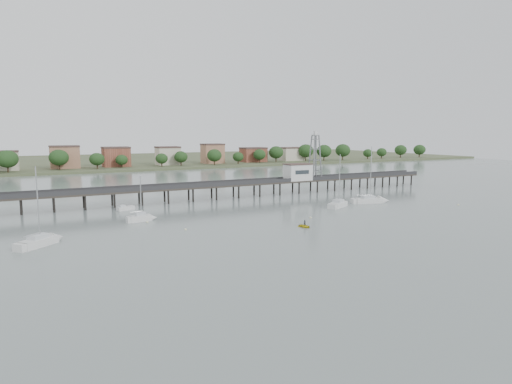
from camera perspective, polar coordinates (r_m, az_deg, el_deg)
ground_plane at (r=74.60m, az=14.58°, el=-7.00°), size 500.00×500.00×0.00m
pier at (r=124.25m, az=-4.14°, el=0.89°), size 150.00×5.00×5.50m
pier_building at (r=135.71m, az=5.59°, el=2.68°), size 8.40×5.40×5.30m
lattice_tower at (r=139.03m, az=7.87°, el=4.60°), size 3.20×3.20×15.50m
sailboat_a at (r=81.71m, az=-26.29°, el=-5.82°), size 8.07×7.61×14.17m
sailboat_b at (r=95.51m, az=-14.73°, el=-3.36°), size 6.25×2.55×10.26m
sailboat_d at (r=120.92m, az=15.48°, el=-1.08°), size 10.41×5.50×16.33m
sailboat_c at (r=112.72m, az=11.19°, el=-1.58°), size 8.83×6.28×14.25m
white_tender at (r=109.84m, az=-17.04°, el=-2.10°), size 4.39×2.71×1.59m
yellow_dinghy at (r=87.08m, az=6.51°, el=-4.67°), size 2.22×0.94×3.00m
dinghy_occupant at (r=87.08m, az=6.51°, el=-4.67°), size 0.54×1.28×0.30m
mooring_buoys at (r=100.44m, az=6.28°, el=-2.94°), size 78.58×16.23×0.39m
far_shore at (r=297.52m, az=-17.92°, el=4.02°), size 500.00×170.00×10.40m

